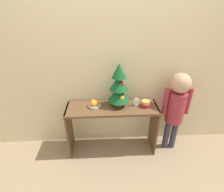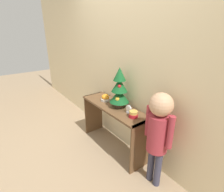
# 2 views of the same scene
# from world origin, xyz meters

# --- Properties ---
(ground_plane) EXTENTS (12.00, 12.00, 0.00)m
(ground_plane) POSITION_xyz_m (0.00, 0.00, 0.00)
(ground_plane) COLOR #997F60
(back_wall) EXTENTS (7.00, 0.05, 2.50)m
(back_wall) POSITION_xyz_m (0.00, 0.41, 1.25)
(back_wall) COLOR beige
(back_wall) RESTS_ON ground_plane
(console_table) EXTENTS (1.17, 0.37, 0.70)m
(console_table) POSITION_xyz_m (0.00, 0.18, 0.55)
(console_table) COLOR brown
(console_table) RESTS_ON ground_plane
(mini_tree) EXTENTS (0.27, 0.27, 0.56)m
(mini_tree) POSITION_xyz_m (0.08, 0.22, 0.97)
(mini_tree) COLOR #4C3828
(mini_tree) RESTS_ON console_table
(fruit_bowl) EXTENTS (0.15, 0.15, 0.10)m
(fruit_bowl) POSITION_xyz_m (-0.22, 0.20, 0.75)
(fruit_bowl) COLOR #B7B2A8
(fruit_bowl) RESTS_ON console_table
(singing_bowl) EXTENTS (0.12, 0.12, 0.08)m
(singing_bowl) POSITION_xyz_m (0.42, 0.18, 0.74)
(singing_bowl) COLOR #AD1923
(singing_bowl) RESTS_ON console_table
(desk_clock) EXTENTS (0.09, 0.04, 0.11)m
(desk_clock) POSITION_xyz_m (0.31, 0.20, 0.76)
(desk_clock) COLOR #B2B2B7
(desk_clock) RESTS_ON console_table
(child_figure) EXTENTS (0.36, 0.25, 1.15)m
(child_figure) POSITION_xyz_m (0.82, 0.17, 0.74)
(child_figure) COLOR #38384C
(child_figure) RESTS_ON ground_plane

